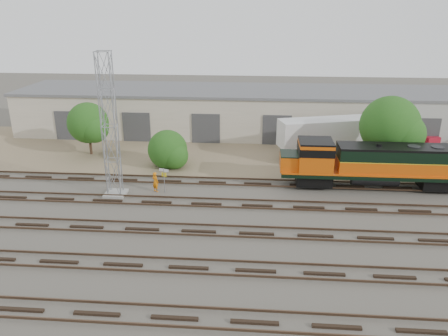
# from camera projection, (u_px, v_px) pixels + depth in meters

# --- Properties ---
(ground) EXTENTS (140.00, 140.00, 0.00)m
(ground) POSITION_uv_depth(u_px,v_px,m) (257.00, 215.00, 32.77)
(ground) COLOR #47423A
(ground) RESTS_ON ground
(dirt_strip) EXTENTS (80.00, 16.00, 0.02)m
(dirt_strip) POSITION_uv_depth(u_px,v_px,m) (258.00, 152.00, 46.78)
(dirt_strip) COLOR #726047
(dirt_strip) RESTS_ON ground
(tracks) EXTENTS (80.00, 20.40, 0.28)m
(tracks) POSITION_uv_depth(u_px,v_px,m) (257.00, 233.00, 29.94)
(tracks) COLOR black
(tracks) RESTS_ON ground
(warehouse) EXTENTS (58.40, 10.40, 5.30)m
(warehouse) POSITION_uv_depth(u_px,v_px,m) (260.00, 111.00, 53.31)
(warehouse) COLOR beige
(warehouse) RESTS_ON ground
(locomotive) EXTENTS (16.16, 2.83, 3.88)m
(locomotive) POSITION_uv_depth(u_px,v_px,m) (373.00, 163.00, 36.86)
(locomotive) COLOR black
(locomotive) RESTS_ON tracks
(signal_tower) EXTENTS (1.71, 1.71, 11.61)m
(signal_tower) POSITION_uv_depth(u_px,v_px,m) (110.00, 129.00, 34.36)
(signal_tower) COLOR gray
(signal_tower) RESTS_ON ground
(sign_post) EXTENTS (0.84, 0.34, 2.15)m
(sign_post) POSITION_uv_depth(u_px,v_px,m) (164.00, 176.00, 36.19)
(sign_post) COLOR gray
(sign_post) RESTS_ON ground
(worker) EXTENTS (0.76, 0.70, 1.74)m
(worker) POSITION_uv_depth(u_px,v_px,m) (155.00, 182.00, 36.63)
(worker) COLOR orange
(worker) RESTS_ON ground
(semi_trailer) EXTENTS (13.41, 6.26, 4.06)m
(semi_trailer) POSITION_uv_depth(u_px,v_px,m) (345.00, 132.00, 44.80)
(semi_trailer) COLOR silver
(semi_trailer) RESTS_ON ground
(dumpster_red) EXTENTS (1.85, 1.78, 1.40)m
(dumpster_red) POSITION_uv_depth(u_px,v_px,m) (430.00, 142.00, 47.84)
(dumpster_red) COLOR maroon
(dumpster_red) RESTS_ON ground
(tree_west) EXTENTS (4.43, 4.22, 5.52)m
(tree_west) POSITION_uv_depth(u_px,v_px,m) (90.00, 124.00, 44.92)
(tree_west) COLOR #382619
(tree_west) RESTS_ON ground
(tree_mid) EXTENTS (4.02, 3.83, 3.83)m
(tree_mid) POSITION_uv_depth(u_px,v_px,m) (169.00, 151.00, 42.13)
(tree_mid) COLOR #382619
(tree_mid) RESTS_ON ground
(tree_east) EXTENTS (5.64, 5.37, 7.25)m
(tree_east) POSITION_uv_depth(u_px,v_px,m) (393.00, 128.00, 39.33)
(tree_east) COLOR #382619
(tree_east) RESTS_ON ground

